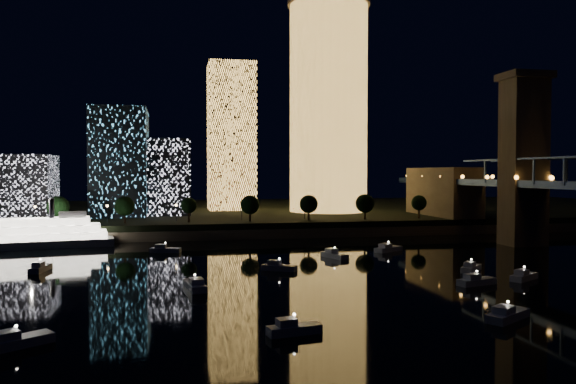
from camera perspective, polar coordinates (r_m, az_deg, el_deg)
name	(u,v)px	position (r m, az deg, el deg)	size (l,w,h in m)	color
ground	(369,289)	(104.38, 8.19, -9.74)	(520.00, 520.00, 0.00)	black
far_bank	(251,213)	(259.20, -3.78, -2.14)	(420.00, 160.00, 5.00)	black
seawall	(283,233)	(182.59, -0.51, -4.20)	(420.00, 6.00, 3.00)	#6B5E4C
tower_cylindrical	(328,107)	(235.60, 4.13, 8.65)	(34.00, 34.00, 86.77)	#FFB951
tower_rectangular	(231,137)	(247.44, -5.79, 5.59)	(19.94, 19.94, 63.45)	#FFB951
midrise_blocks	(77,174)	(218.20, -20.64, 1.77)	(93.98, 34.21, 40.01)	white
riverboat	(22,235)	(173.67, -25.37, -3.99)	(48.43, 17.15, 14.32)	silver
motorboats	(310,275)	(113.18, 2.25, -8.38)	(101.46, 84.88, 2.78)	silver
esplanade_trees	(168,206)	(184.55, -12.08, -1.38)	(165.95, 6.87, 8.93)	black
street_lamps	(176,209)	(190.61, -11.29, -1.70)	(132.70, 0.70, 5.65)	black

